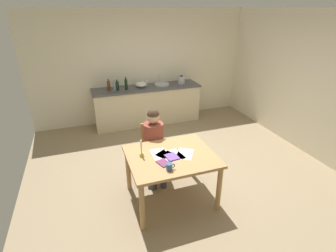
% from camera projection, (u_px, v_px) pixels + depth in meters
% --- Properties ---
extents(ground_plane, '(5.20, 5.20, 0.04)m').
position_uv_depth(ground_plane, '(182.00, 172.00, 4.50)').
color(ground_plane, '#937F60').
extents(wall_back, '(5.20, 0.12, 2.60)m').
position_uv_depth(wall_back, '(142.00, 67.00, 6.17)').
color(wall_back, silver).
rests_on(wall_back, ground).
extents(wall_right, '(0.12, 5.20, 2.60)m').
position_uv_depth(wall_right, '(314.00, 85.00, 4.73)').
color(wall_right, silver).
rests_on(wall_right, ground).
extents(kitchen_counter, '(2.54, 0.64, 0.90)m').
position_uv_depth(kitchen_counter, '(147.00, 105.00, 6.22)').
color(kitchen_counter, beige).
rests_on(kitchen_counter, ground).
extents(dining_table, '(1.20, 1.00, 0.74)m').
position_uv_depth(dining_table, '(171.00, 161.00, 3.59)').
color(dining_table, tan).
rests_on(dining_table, ground).
extents(chair_at_table, '(0.44, 0.44, 0.87)m').
position_uv_depth(chair_at_table, '(153.00, 147.00, 4.27)').
color(chair_at_table, tan).
rests_on(chair_at_table, ground).
extents(person_seated, '(0.37, 0.61, 1.19)m').
position_uv_depth(person_seated, '(154.00, 141.00, 4.06)').
color(person_seated, brown).
rests_on(person_seated, ground).
extents(coffee_mug, '(0.12, 0.08, 0.09)m').
position_uv_depth(coffee_mug, '(169.00, 167.00, 3.21)').
color(coffee_mug, '#33598C').
rests_on(coffee_mug, dining_table).
extents(candlestick, '(0.06, 0.06, 0.25)m').
position_uv_depth(candlestick, '(142.00, 152.00, 3.50)').
color(candlestick, gold).
rests_on(candlestick, dining_table).
extents(book_magazine, '(0.18, 0.21, 0.02)m').
position_uv_depth(book_magazine, '(163.00, 163.00, 3.36)').
color(book_magazine, '#73345D').
rests_on(book_magazine, dining_table).
extents(book_cookery, '(0.18, 0.20, 0.02)m').
position_uv_depth(book_cookery, '(172.00, 157.00, 3.49)').
color(book_cookery, '#784DAB').
rests_on(book_cookery, dining_table).
extents(paper_letter, '(0.21, 0.30, 0.00)m').
position_uv_depth(paper_letter, '(159.00, 154.00, 3.58)').
color(paper_letter, white).
rests_on(paper_letter, dining_table).
extents(paper_bill, '(0.26, 0.33, 0.00)m').
position_uv_depth(paper_bill, '(174.00, 155.00, 3.55)').
color(paper_bill, white).
rests_on(paper_bill, dining_table).
extents(paper_envelope, '(0.34, 0.36, 0.00)m').
position_uv_depth(paper_envelope, '(167.00, 155.00, 3.54)').
color(paper_envelope, white).
rests_on(paper_envelope, dining_table).
extents(paper_receipt, '(0.33, 0.36, 0.00)m').
position_uv_depth(paper_receipt, '(185.00, 154.00, 3.58)').
color(paper_receipt, white).
rests_on(paper_receipt, dining_table).
extents(sink_unit, '(0.36, 0.36, 0.24)m').
position_uv_depth(sink_unit, '(162.00, 84.00, 6.14)').
color(sink_unit, '#B2B7BC').
rests_on(sink_unit, kitchen_counter).
extents(bottle_oil, '(0.07, 0.07, 0.27)m').
position_uv_depth(bottle_oil, '(109.00, 86.00, 5.70)').
color(bottle_oil, '#593319').
rests_on(bottle_oil, kitchen_counter).
extents(bottle_vinegar, '(0.07, 0.07, 0.24)m').
position_uv_depth(bottle_vinegar, '(114.00, 86.00, 5.73)').
color(bottle_vinegar, '#8C999E').
rests_on(bottle_vinegar, kitchen_counter).
extents(bottle_wine_red, '(0.08, 0.08, 0.24)m').
position_uv_depth(bottle_wine_red, '(117.00, 86.00, 5.74)').
color(bottle_wine_red, black).
rests_on(bottle_wine_red, kitchen_counter).
extents(bottle_sauce, '(0.06, 0.06, 0.29)m').
position_uv_depth(bottle_sauce, '(126.00, 84.00, 5.78)').
color(bottle_sauce, black).
rests_on(bottle_sauce, kitchen_counter).
extents(mixing_bowl, '(0.27, 0.27, 0.12)m').
position_uv_depth(mixing_bowl, '(141.00, 84.00, 6.00)').
color(mixing_bowl, white).
rests_on(mixing_bowl, kitchen_counter).
extents(stovetop_kettle, '(0.18, 0.18, 0.22)m').
position_uv_depth(stovetop_kettle, '(181.00, 80.00, 6.25)').
color(stovetop_kettle, '#B7BABF').
rests_on(stovetop_kettle, kitchen_counter).
extents(wine_glass_near_sink, '(0.07, 0.07, 0.15)m').
position_uv_depth(wine_glass_near_sink, '(147.00, 81.00, 6.13)').
color(wine_glass_near_sink, silver).
rests_on(wine_glass_near_sink, kitchen_counter).
extents(wine_glass_by_kettle, '(0.07, 0.07, 0.15)m').
position_uv_depth(wine_glass_by_kettle, '(143.00, 81.00, 6.10)').
color(wine_glass_by_kettle, silver).
rests_on(wine_glass_by_kettle, kitchen_counter).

